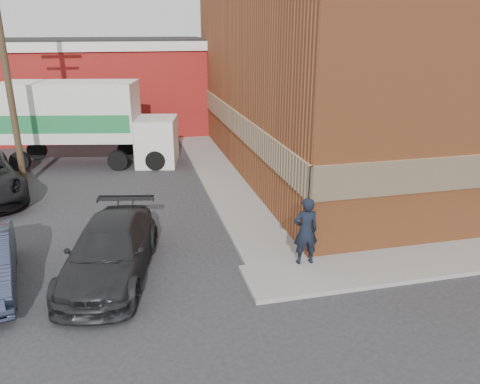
{
  "coord_description": "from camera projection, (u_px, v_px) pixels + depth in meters",
  "views": [
    {
      "loc": [
        -3.12,
        -11.0,
        6.25
      ],
      "look_at": [
        -0.07,
        1.62,
        1.65
      ],
      "focal_mm": 35.0,
      "sensor_mm": 36.0,
      "label": 1
    }
  ],
  "objects": [
    {
      "name": "sidewalk_west",
      "position": [
        216.0,
        171.0,
        21.22
      ],
      "size": [
        1.8,
        18.0,
        0.12
      ],
      "primitive_type": "cube",
      "color": "gray",
      "rests_on": "ground"
    },
    {
      "name": "utility_pole",
      "position": [
        6.0,
        68.0,
        17.86
      ],
      "size": [
        2.0,
        0.26,
        9.0
      ],
      "color": "#453522",
      "rests_on": "ground"
    },
    {
      "name": "suv_b",
      "position": [
        110.0,
        251.0,
        12.23
      ],
      "size": [
        2.98,
        5.25,
        1.43
      ],
      "primitive_type": "imported",
      "rotation": [
        0.0,
        0.0,
        -0.21
      ],
      "color": "#242426",
      "rests_on": "ground"
    },
    {
      "name": "warehouse",
      "position": [
        77.0,
        86.0,
        28.92
      ],
      "size": [
        16.3,
        8.3,
        5.6
      ],
      "color": "maroon",
      "rests_on": "ground"
    },
    {
      "name": "box_truck",
      "position": [
        88.0,
        118.0,
        21.76
      ],
      "size": [
        8.2,
        3.92,
        3.89
      ],
      "rotation": [
        0.0,
        0.0,
        -0.21
      ],
      "color": "silver",
      "rests_on": "ground"
    },
    {
      "name": "ground",
      "position": [
        256.0,
        267.0,
        12.86
      ],
      "size": [
        90.0,
        90.0,
        0.0
      ],
      "primitive_type": "plane",
      "color": "#28282B",
      "rests_on": "ground"
    },
    {
      "name": "brick_building",
      "position": [
        384.0,
        63.0,
        21.42
      ],
      "size": [
        14.25,
        18.25,
        9.36
      ],
      "color": "#9B5028",
      "rests_on": "ground"
    },
    {
      "name": "man",
      "position": [
        306.0,
        231.0,
        12.56
      ],
      "size": [
        0.7,
        0.47,
        1.9
      ],
      "primitive_type": "imported",
      "rotation": [
        0.0,
        0.0,
        3.12
      ],
      "color": "black",
      "rests_on": "sidewalk_south"
    }
  ]
}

